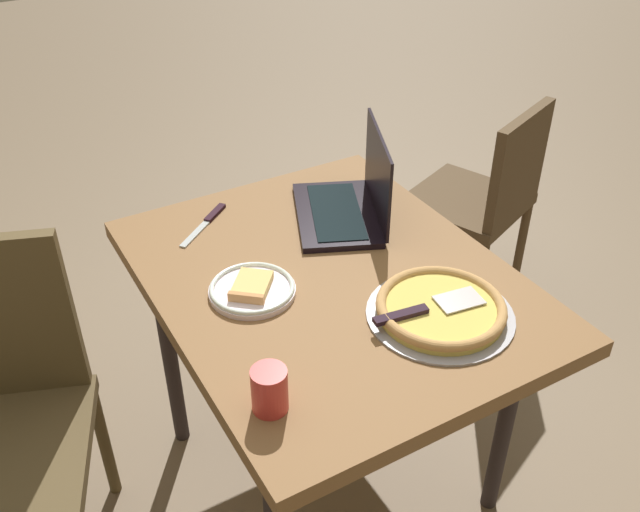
{
  "coord_description": "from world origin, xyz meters",
  "views": [
    {
      "loc": [
        1.23,
        -0.74,
        1.79
      ],
      "look_at": [
        0.03,
        -0.04,
        0.83
      ],
      "focal_mm": 39.89,
      "sensor_mm": 36.0,
      "label": 1
    }
  ],
  "objects_px": {
    "dining_table": "(330,297)",
    "laptop": "(351,200)",
    "table_knife": "(208,221)",
    "pizza_plate": "(252,289)",
    "chair_far": "(484,198)",
    "drink_cup": "(270,389)",
    "pizza_tray": "(441,309)"
  },
  "relations": [
    {
      "from": "dining_table",
      "to": "laptop",
      "type": "xyz_separation_m",
      "value": [
        -0.21,
        0.19,
        0.12
      ]
    },
    {
      "from": "table_knife",
      "to": "pizza_plate",
      "type": "bearing_deg",
      "value": -5.22
    },
    {
      "from": "dining_table",
      "to": "pizza_plate",
      "type": "xyz_separation_m",
      "value": [
        -0.03,
        -0.2,
        0.08
      ]
    },
    {
      "from": "table_knife",
      "to": "chair_far",
      "type": "height_order",
      "value": "chair_far"
    },
    {
      "from": "pizza_plate",
      "to": "table_knife",
      "type": "relative_size",
      "value": 1.1
    },
    {
      "from": "laptop",
      "to": "chair_far",
      "type": "distance_m",
      "value": 0.78
    },
    {
      "from": "pizza_plate",
      "to": "drink_cup",
      "type": "height_order",
      "value": "drink_cup"
    },
    {
      "from": "dining_table",
      "to": "table_knife",
      "type": "bearing_deg",
      "value": -156.59
    },
    {
      "from": "pizza_tray",
      "to": "drink_cup",
      "type": "relative_size",
      "value": 3.5
    },
    {
      "from": "table_knife",
      "to": "drink_cup",
      "type": "distance_m",
      "value": 0.73
    },
    {
      "from": "laptop",
      "to": "pizza_tray",
      "type": "bearing_deg",
      "value": -6.36
    },
    {
      "from": "dining_table",
      "to": "chair_far",
      "type": "relative_size",
      "value": 1.24
    },
    {
      "from": "pizza_tray",
      "to": "dining_table",
      "type": "bearing_deg",
      "value": -152.04
    },
    {
      "from": "pizza_plate",
      "to": "pizza_tray",
      "type": "distance_m",
      "value": 0.45
    },
    {
      "from": "drink_cup",
      "to": "chair_far",
      "type": "relative_size",
      "value": 0.12
    },
    {
      "from": "laptop",
      "to": "pizza_tray",
      "type": "relative_size",
      "value": 1.19
    },
    {
      "from": "pizza_tray",
      "to": "chair_far",
      "type": "xyz_separation_m",
      "value": [
        -0.67,
        0.75,
        -0.26
      ]
    },
    {
      "from": "chair_far",
      "to": "pizza_plate",
      "type": "bearing_deg",
      "value": -70.86
    },
    {
      "from": "pizza_tray",
      "to": "pizza_plate",
      "type": "bearing_deg",
      "value": -130.74
    },
    {
      "from": "dining_table",
      "to": "laptop",
      "type": "height_order",
      "value": "laptop"
    },
    {
      "from": "laptop",
      "to": "drink_cup",
      "type": "height_order",
      "value": "laptop"
    },
    {
      "from": "dining_table",
      "to": "pizza_plate",
      "type": "relative_size",
      "value": 5.0
    },
    {
      "from": "dining_table",
      "to": "pizza_tray",
      "type": "bearing_deg",
      "value": 27.96
    },
    {
      "from": "pizza_plate",
      "to": "chair_far",
      "type": "distance_m",
      "value": 1.19
    },
    {
      "from": "pizza_plate",
      "to": "chair_far",
      "type": "xyz_separation_m",
      "value": [
        -0.38,
        1.1,
        -0.25
      ]
    },
    {
      "from": "pizza_plate",
      "to": "laptop",
      "type": "bearing_deg",
      "value": 115.04
    },
    {
      "from": "dining_table",
      "to": "table_knife",
      "type": "xyz_separation_m",
      "value": [
        -0.39,
        -0.17,
        0.07
      ]
    },
    {
      "from": "dining_table",
      "to": "drink_cup",
      "type": "xyz_separation_m",
      "value": [
        0.32,
        -0.33,
        0.12
      ]
    },
    {
      "from": "dining_table",
      "to": "chair_far",
      "type": "bearing_deg",
      "value": 114.63
    },
    {
      "from": "dining_table",
      "to": "drink_cup",
      "type": "distance_m",
      "value": 0.48
    },
    {
      "from": "dining_table",
      "to": "table_knife",
      "type": "distance_m",
      "value": 0.43
    },
    {
      "from": "pizza_tray",
      "to": "drink_cup",
      "type": "bearing_deg",
      "value": -82.73
    }
  ]
}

